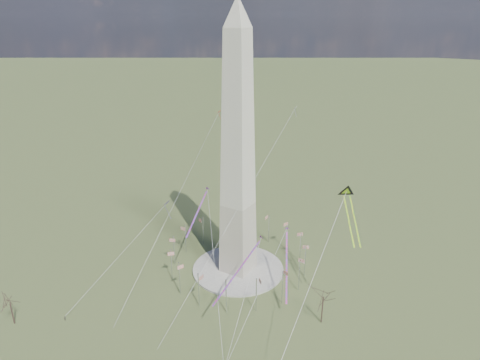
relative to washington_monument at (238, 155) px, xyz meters
The scene contains 14 objects.
ground 47.95m from the washington_monument, ahead, with size 2000.00×2000.00×0.00m, color #45592C.
plaza 47.55m from the washington_monument, ahead, with size 36.00×36.00×0.80m, color #B9B7A9.
washington_monument is the anchor object (origin of this frame).
flagpole_ring 40.68m from the washington_monument, 169.63° to the right, with size 54.40×54.40×13.00m.
tree_near 55.76m from the washington_monument, 17.17° to the right, with size 8.54×8.54×14.95m.
tree_far 89.22m from the washington_monument, 125.56° to the right, with size 6.59×6.59×11.53m.
person_west 80.01m from the washington_monument, 121.08° to the right, with size 0.77×0.60×1.58m, color gray.
kite_delta_black 40.69m from the washington_monument, ahead, with size 13.25×16.88×14.57m.
kite_diamond_purple 44.63m from the washington_monument, behind, with size 1.73×2.88×9.20m.
kite_streamer_left 38.32m from the washington_monument, 53.86° to the right, with size 6.04×22.82×15.83m.
kite_streamer_mid 25.72m from the washington_monument, 157.59° to the right, with size 4.47×19.01×13.12m.
kite_streamer_right 39.19m from the washington_monument, ahead, with size 12.21×22.55×16.83m.
kite_small_red 50.63m from the washington_monument, 131.26° to the left, with size 1.21×1.93×4.35m.
kite_small_white 41.19m from the washington_monument, 84.40° to the left, with size 1.24×1.87×4.59m.
Camera 1 is at (75.92, -123.96, 94.69)m, focal length 32.00 mm.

